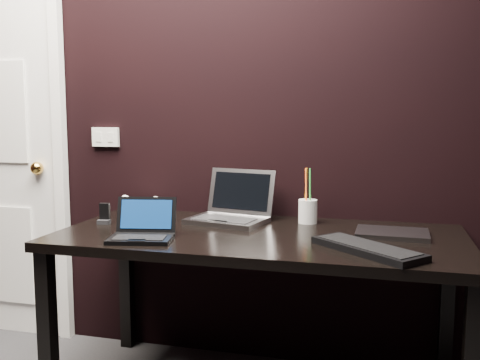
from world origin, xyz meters
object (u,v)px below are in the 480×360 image
(netbook, at_px, (142,231))
(ext_keyboard, at_px, (367,248))
(desk, at_px, (259,251))
(closed_laptop, at_px, (392,233))
(pen_cup, at_px, (308,210))
(silver_laptop, at_px, (231,212))
(mobile_phone, at_px, (105,216))
(desk_phone, at_px, (141,207))

(netbook, height_order, ext_keyboard, netbook)
(desk, distance_m, ext_keyboard, 0.50)
(netbook, distance_m, closed_laptop, 1.02)
(desk, bearing_deg, ext_keyboard, -24.47)
(desk, relative_size, pen_cup, 6.66)
(silver_laptop, xyz_separation_m, pen_cup, (0.35, 0.06, 0.01))
(pen_cup, bearing_deg, netbook, -140.56)
(netbook, bearing_deg, mobile_phone, 141.53)
(desk, bearing_deg, netbook, -151.99)
(silver_laptop, distance_m, pen_cup, 0.36)
(netbook, distance_m, mobile_phone, 0.38)
(netbook, relative_size, ext_keyboard, 0.66)
(mobile_phone, bearing_deg, pen_cup, 15.70)
(silver_laptop, relative_size, pen_cup, 1.54)
(silver_laptop, height_order, ext_keyboard, silver_laptop)
(closed_laptop, bearing_deg, netbook, -161.80)
(netbook, height_order, mobile_phone, netbook)
(closed_laptop, height_order, pen_cup, pen_cup)
(netbook, bearing_deg, closed_laptop, 18.20)
(desk_phone, height_order, mobile_phone, desk_phone)
(desk_phone, bearing_deg, mobile_phone, -104.15)
(silver_laptop, distance_m, mobile_phone, 0.58)
(silver_laptop, relative_size, closed_laptop, 1.33)
(netbook, bearing_deg, pen_cup, 39.44)
(netbook, xyz_separation_m, ext_keyboard, (0.88, 0.02, -0.02))
(desk, xyz_separation_m, ext_keyboard, (0.45, -0.21, 0.09))
(silver_laptop, bearing_deg, pen_cup, 9.42)
(mobile_phone, distance_m, pen_cup, 0.93)
(desk_phone, bearing_deg, desk, -21.53)
(netbook, xyz_separation_m, silver_laptop, (0.25, 0.43, 0.01))
(silver_laptop, xyz_separation_m, closed_laptop, (0.72, -0.11, -0.03))
(ext_keyboard, xyz_separation_m, pen_cup, (-0.28, 0.47, 0.05))
(mobile_phone, xyz_separation_m, pen_cup, (0.90, 0.25, 0.02))
(desk, relative_size, closed_laptop, 5.74)
(desk, xyz_separation_m, pen_cup, (0.17, 0.26, 0.14))
(closed_laptop, relative_size, mobile_phone, 3.15)
(desk_phone, height_order, pen_cup, pen_cup)
(desk, relative_size, netbook, 5.98)
(ext_keyboard, relative_size, closed_laptop, 1.45)
(desk, height_order, silver_laptop, silver_laptop)
(desk, height_order, ext_keyboard, ext_keyboard)
(silver_laptop, bearing_deg, mobile_phone, -160.44)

